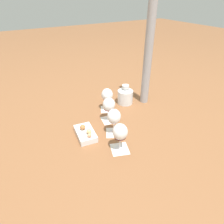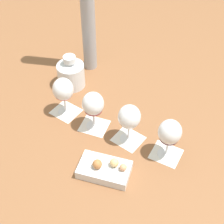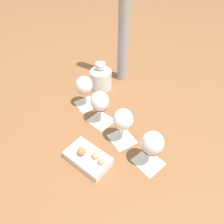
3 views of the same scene
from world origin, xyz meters
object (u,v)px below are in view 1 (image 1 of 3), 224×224
Objects in this scene: wine_glass_1 at (109,106)px; wine_glass_2 at (114,118)px; wine_glass_3 at (120,133)px; umbrella_pole at (148,52)px; wine_glass_0 at (107,96)px; snack_dish at (85,133)px; ceramic_vase at (125,95)px.

wine_glass_2 is (0.13, -0.04, -0.00)m from wine_glass_1.
umbrella_pole reaches higher than wine_glass_3.
wine_glass_0 is at bearing -96.62° from umbrella_pole.
snack_dish is at bearing -109.79° from wine_glass_2.
ceramic_vase is (-0.41, 0.31, -0.05)m from wine_glass_3.
ceramic_vase is 0.19× the size of umbrella_pole.
wine_glass_1 is 1.00× the size of wine_glass_3.
wine_glass_0 is at bearing 159.95° from wine_glass_3.
snack_dish is (0.08, -0.20, -0.09)m from wine_glass_1.
ceramic_vase is at bearing 117.53° from snack_dish.
wine_glass_2 is 1.10× the size of ceramic_vase.
wine_glass_1 is at bearing -75.86° from umbrella_pole.
wine_glass_1 is at bearing 162.04° from wine_glass_3.
snack_dish is (0.22, -0.42, -0.04)m from ceramic_vase.
wine_glass_2 is at bearing -43.42° from ceramic_vase.
snack_dish is (-0.06, -0.16, -0.09)m from wine_glass_2.
umbrella_pole is at bearing 129.20° from wine_glass_3.
umbrella_pole is (-0.36, 0.45, 0.27)m from wine_glass_3.
snack_dish is at bearing -73.29° from umbrella_pole.
wine_glass_1 is 0.88× the size of snack_dish.
wine_glass_0 is 0.34m from snack_dish.
wine_glass_3 is 0.24m from snack_dish.
wine_glass_0 is 1.00× the size of wine_glass_3.
wine_glass_1 is at bearing -24.43° from wine_glass_0.
snack_dish is (0.20, -0.26, -0.09)m from wine_glass_0.
wine_glass_0 is 0.40m from umbrella_pole.
wine_glass_1 and wine_glass_3 have the same top height.
wine_glass_0 is 0.21× the size of umbrella_pole.
wine_glass_1 is at bearing -57.15° from ceramic_vase.
wine_glass_2 and wine_glass_3 have the same top height.
wine_glass_0 and wine_glass_1 have the same top height.
wine_glass_1 is 0.29m from wine_glass_3.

